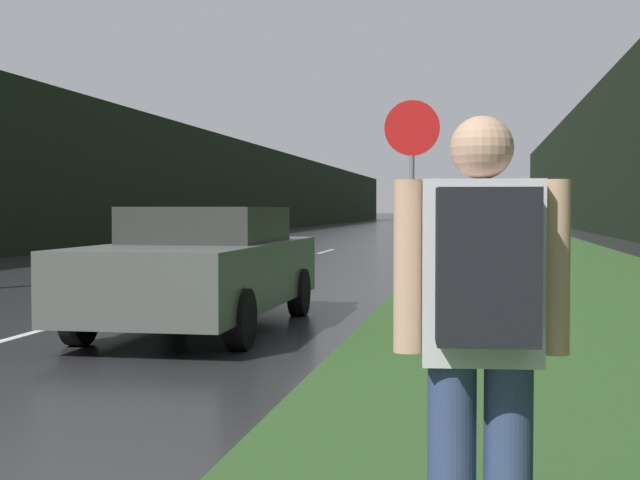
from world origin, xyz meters
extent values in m
cube|color=#2D5123|center=(6.63, 40.00, 0.01)|extent=(6.00, 240.00, 0.02)
cube|color=silver|center=(0.00, 15.37, 0.00)|extent=(0.12, 3.00, 0.01)
cube|color=silver|center=(0.00, 22.37, 0.00)|extent=(0.12, 3.00, 0.01)
cube|color=silver|center=(0.00, 29.37, 0.00)|extent=(0.12, 3.00, 0.01)
cube|color=black|center=(-9.63, 50.00, 2.73)|extent=(2.00, 140.00, 5.45)
cube|color=black|center=(12.63, 50.00, 4.28)|extent=(2.00, 140.00, 8.57)
cylinder|color=slate|center=(4.14, 12.18, 1.08)|extent=(0.07, 0.07, 2.15)
cylinder|color=#B71414|center=(4.14, 12.18, 2.53)|extent=(0.76, 0.02, 0.76)
cube|color=silver|center=(5.06, 3.07, 1.21)|extent=(0.43, 0.27, 0.64)
sphere|color=tan|center=(5.06, 3.07, 1.63)|extent=(0.22, 0.22, 0.22)
cylinder|color=tan|center=(4.80, 3.05, 1.22)|extent=(0.10, 0.10, 0.60)
cylinder|color=tan|center=(5.31, 3.10, 1.22)|extent=(0.10, 0.10, 0.60)
cube|color=black|center=(5.08, 2.87, 1.24)|extent=(0.34, 0.21, 0.51)
cube|color=#4C514C|center=(1.82, 10.08, 0.65)|extent=(1.83, 4.80, 0.74)
cube|color=#2D302D|center=(1.82, 10.32, 1.24)|extent=(1.55, 2.16, 0.42)
cylinder|color=black|center=(2.68, 8.60, 0.31)|extent=(0.20, 0.62, 0.62)
cylinder|color=black|center=(0.95, 8.60, 0.31)|extent=(0.20, 0.62, 0.62)
cylinder|color=black|center=(2.68, 11.57, 0.31)|extent=(0.20, 0.62, 0.62)
cylinder|color=black|center=(0.95, 11.57, 0.31)|extent=(0.20, 0.62, 0.62)
camera|label=1|loc=(5.05, -0.06, 1.42)|focal=50.00mm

